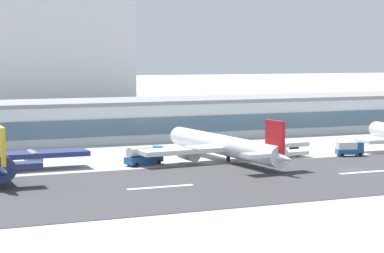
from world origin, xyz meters
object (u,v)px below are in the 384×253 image
Objects in this scene: distant_hotel_block at (8,51)px; service_fuel_truck_2 at (144,155)px; airliner_red_tail_gate_1 at (228,146)px; terminal_building at (155,118)px; service_box_truck_0 at (350,148)px; service_baggage_tug_1 at (294,151)px.

distant_hotel_block is 198.95m from service_fuel_truck_2.
airliner_red_tail_gate_1 is at bearing -85.89° from distant_hotel_block.
terminal_building reaches higher than airliner_red_tail_gate_1.
airliner_red_tail_gate_1 is 29.21m from service_box_truck_0.
distant_hotel_block is 32.81× the size of service_baggage_tug_1.
terminal_building is 28.60× the size of service_box_truck_0.
distant_hotel_block reaches higher than service_baggage_tug_1.
service_fuel_truck_2 is (-20.19, -48.81, -3.31)m from terminal_building.
terminal_building is 150.97m from distant_hotel_block.
terminal_building is 51.82m from service_baggage_tug_1.
service_fuel_truck_2 is (-18.07, 2.42, -1.23)m from airliner_red_tail_gate_1.
service_fuel_truck_2 is (-47.08, 5.42, 0.24)m from service_box_truck_0.
terminal_building is at bearing -83.68° from distant_hotel_block.
airliner_red_tail_gate_1 reaches higher than service_baggage_tug_1.
terminal_building reaches higher than service_baggage_tug_1.
terminal_building is 20.68× the size of service_fuel_truck_2.
distant_hotel_block is 2.31× the size of airliner_red_tail_gate_1.
service_box_truck_0 is at bearing -26.38° from service_fuel_truck_2.
service_box_truck_0 is 1.86× the size of service_baggage_tug_1.
distant_hotel_block is 202.04m from service_baggage_tug_1.
service_fuel_truck_2 reaches higher than service_baggage_tug_1.
terminal_building is 53.25× the size of service_baggage_tug_1.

